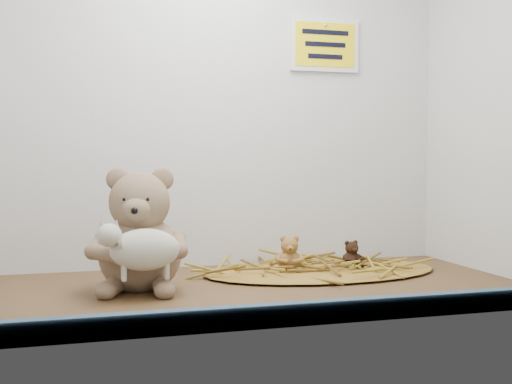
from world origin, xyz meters
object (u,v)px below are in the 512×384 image
object	(u,v)px
mini_teddy_tan	(290,252)
main_teddy	(140,229)
toy_lamb	(145,250)
mini_teddy_brown	(351,253)

from	to	relation	value
mini_teddy_tan	main_teddy	bearing A→B (deg)	-151.40
main_teddy	mini_teddy_tan	bearing A→B (deg)	25.66
main_teddy	mini_teddy_tan	size ratio (longest dim) A/B	3.08
toy_lamb	mini_teddy_tan	size ratio (longest dim) A/B	2.14
main_teddy	mini_teddy_brown	bearing A→B (deg)	22.36
main_teddy	toy_lamb	size ratio (longest dim) A/B	1.44
main_teddy	mini_teddy_brown	distance (cm)	51.08
mini_teddy_tan	mini_teddy_brown	world-z (taller)	mini_teddy_tan
mini_teddy_tan	mini_teddy_brown	size ratio (longest dim) A/B	1.26
toy_lamb	mini_teddy_brown	xyz separation A→B (cm)	(49.72, 17.32, -5.06)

